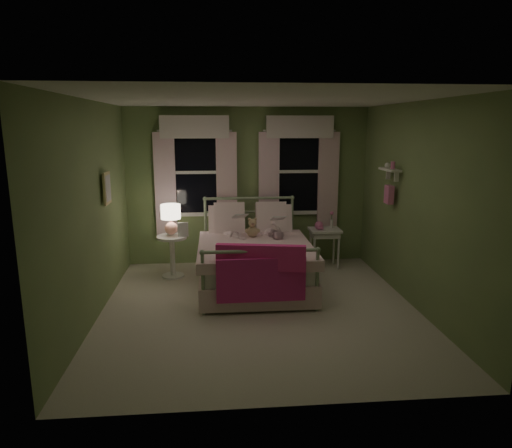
{
  "coord_description": "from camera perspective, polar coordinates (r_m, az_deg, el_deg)",
  "views": [
    {
      "loc": [
        -0.53,
        -5.47,
        2.3
      ],
      "look_at": [
        0.0,
        0.52,
        1.0
      ],
      "focal_mm": 32.0,
      "sensor_mm": 36.0,
      "label": 1
    }
  ],
  "objects": [
    {
      "name": "wall_shelf",
      "position": [
        6.68,
        16.36,
        5.03
      ],
      "size": [
        0.15,
        0.5,
        0.6
      ],
      "color": "white",
      "rests_on": "room_shell"
    },
    {
      "name": "nightstand_left",
      "position": [
        7.13,
        -10.44,
        -3.29
      ],
      "size": [
        0.46,
        0.46,
        0.65
      ],
      "color": "white",
      "rests_on": "ground"
    },
    {
      "name": "bud_vase",
      "position": [
        7.57,
        9.44,
        0.53
      ],
      "size": [
        0.06,
        0.06,
        0.28
      ],
      "color": "white",
      "rests_on": "nightstand_right"
    },
    {
      "name": "pink_toy",
      "position": [
        7.49,
        7.89,
        -0.19
      ],
      "size": [
        0.14,
        0.18,
        0.14
      ],
      "color": "pink",
      "rests_on": "nightstand_right"
    },
    {
      "name": "book_nightstand",
      "position": [
        6.99,
        -9.75,
        -1.57
      ],
      "size": [
        0.2,
        0.25,
        0.02
      ],
      "primitive_type": "imported",
      "rotation": [
        0.0,
        0.0,
        0.16
      ],
      "color": "beige",
      "rests_on": "nightstand_left"
    },
    {
      "name": "nightstand_right",
      "position": [
        7.55,
        8.58,
        -1.34
      ],
      "size": [
        0.5,
        0.4,
        0.64
      ],
      "color": "white",
      "rests_on": "ground"
    },
    {
      "name": "bed",
      "position": [
        6.64,
        -0.27,
        -4.56
      ],
      "size": [
        1.58,
        2.04,
        1.18
      ],
      "color": "white",
      "rests_on": "ground"
    },
    {
      "name": "book_right",
      "position": [
        6.7,
        1.99,
        0.31
      ],
      "size": [
        0.2,
        0.12,
        0.26
      ],
      "primitive_type": "imported",
      "rotation": [
        1.22,
        0.0,
        0.07
      ],
      "color": "beige",
      "rests_on": "child_right"
    },
    {
      "name": "table_lamp",
      "position": [
        7.01,
        -10.6,
        0.93
      ],
      "size": [
        0.3,
        0.3,
        0.47
      ],
      "color": "#F6A391",
      "rests_on": "nightstand_left"
    },
    {
      "name": "teddy_bear",
      "position": [
        6.79,
        -0.46,
        -0.63
      ],
      "size": [
        0.23,
        0.18,
        0.3
      ],
      "color": "tan",
      "rests_on": "bed"
    },
    {
      "name": "pink_throw",
      "position": [
        5.6,
        0.62,
        -5.37
      ],
      "size": [
        1.1,
        0.29,
        0.71
      ],
      "color": "#EE2E86",
      "rests_on": "bed"
    },
    {
      "name": "room_shell",
      "position": [
        5.58,
        0.46,
        1.89
      ],
      "size": [
        4.2,
        4.2,
        4.2
      ],
      "color": "beige",
      "rests_on": "ground"
    },
    {
      "name": "window_right",
      "position": [
        7.65,
        5.37,
        7.07
      ],
      "size": [
        1.34,
        0.13,
        1.96
      ],
      "color": "black",
      "rests_on": "room_shell"
    },
    {
      "name": "framed_picture",
      "position": [
        6.28,
        -18.12,
        4.28
      ],
      "size": [
        0.03,
        0.32,
        0.42
      ],
      "color": "beige",
      "rests_on": "room_shell"
    },
    {
      "name": "window_left",
      "position": [
        7.53,
        -7.54,
        6.94
      ],
      "size": [
        1.34,
        0.13,
        1.96
      ],
      "color": "black",
      "rests_on": "room_shell"
    },
    {
      "name": "child_left",
      "position": [
        6.9,
        -2.88,
        0.81
      ],
      "size": [
        0.32,
        0.27,
        0.74
      ],
      "primitive_type": "imported",
      "rotation": [
        0.0,
        0.0,
        3.55
      ],
      "color": "#F7D1DD",
      "rests_on": "bed"
    },
    {
      "name": "book_left",
      "position": [
        6.65,
        -2.8,
        0.58
      ],
      "size": [
        0.22,
        0.15,
        0.26
      ],
      "primitive_type": "imported",
      "rotation": [
        1.22,
        0.0,
        0.17
      ],
      "color": "beige",
      "rests_on": "child_left"
    },
    {
      "name": "child_right",
      "position": [
        6.94,
        1.74,
        1.08
      ],
      "size": [
        0.44,
        0.37,
        0.79
      ],
      "primitive_type": "imported",
      "rotation": [
        0.0,
        0.0,
        3.35
      ],
      "color": "#F7D1DD",
      "rests_on": "bed"
    }
  ]
}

